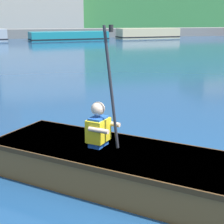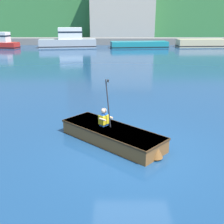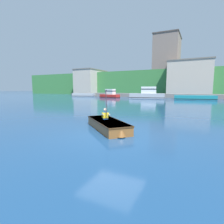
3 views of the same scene
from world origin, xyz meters
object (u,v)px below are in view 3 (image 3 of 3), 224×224
moored_boat_dock_east_inner (147,94)px  person_paddler (105,114)px  moored_boat_dock_center_near (110,94)px  moored_boat_dock_center_far (195,98)px  moored_boat_dock_east_end (84,95)px  rowboat_foreground (108,124)px

moored_boat_dock_east_inner → person_paddler: bearing=-79.1°
moored_boat_dock_center_near → moored_boat_dock_center_far: bearing=1.5°
moored_boat_dock_east_inner → moored_boat_dock_east_end: bearing=174.0°
moored_boat_dock_center_near → moored_boat_dock_east_end: 9.44m
moored_boat_dock_center_near → moored_boat_dock_east_inner: bearing=5.1°
moored_boat_dock_center_near → rowboat_foreground: size_ratio=1.54×
moored_boat_dock_center_far → rowboat_foreground: moored_boat_dock_center_far is taller
moored_boat_dock_center_near → rowboat_foreground: (14.20, -27.98, -0.47)m
moored_boat_dock_east_end → person_paddler: (23.00, -30.32, 0.32)m
moored_boat_dock_east_inner → person_paddler: 29.00m
rowboat_foreground → person_paddler: size_ratio=2.22×
rowboat_foreground → person_paddler: person_paddler is taller
moored_boat_dock_east_end → moored_boat_dock_east_inner: bearing=-6.0°
moored_boat_dock_center_far → moored_boat_dock_east_inner: moored_boat_dock_east_inner is taller
moored_boat_dock_center_near → person_paddler: bearing=-63.3°
moored_boat_dock_center_near → moored_boat_dock_center_far: size_ratio=0.68×
moored_boat_dock_center_far → moored_boat_dock_center_near: bearing=-178.5°
moored_boat_dock_east_end → rowboat_foreground: 38.42m
moored_boat_dock_center_near → rowboat_foreground: moored_boat_dock_center_near is taller
moored_boat_dock_center_near → moored_boat_dock_center_far: (17.41, 0.46, -0.36)m
moored_boat_dock_center_near → moored_boat_dock_east_inner: (8.45, 0.75, 0.18)m
moored_boat_dock_center_near → rowboat_foreground: 31.38m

